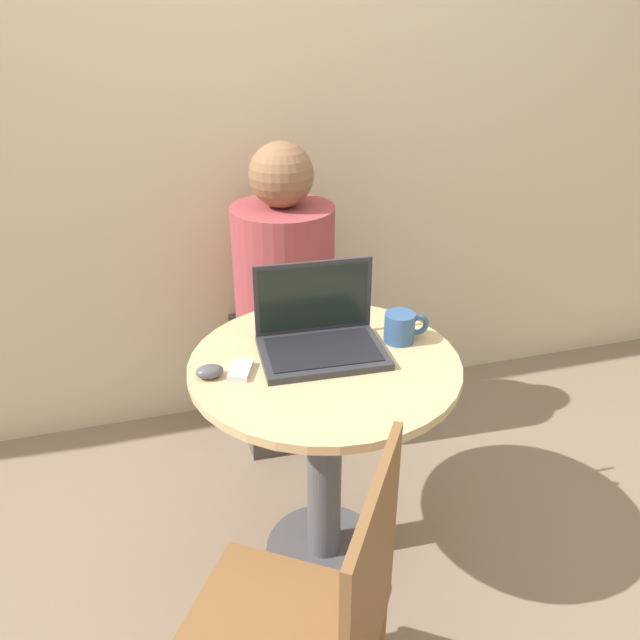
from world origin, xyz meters
TOP-DOWN VIEW (x-y plane):
  - ground_plane at (0.00, 0.00)m, footprint 12.00×12.00m
  - back_wall at (0.00, 0.94)m, footprint 7.00×0.05m
  - round_table at (0.00, 0.00)m, footprint 0.75×0.75m
  - laptop at (0.00, 0.06)m, footprint 0.36×0.26m
  - cell_phone at (-0.23, -0.00)m, footprint 0.08×0.11m
  - computer_mouse at (-0.32, 0.00)m, footprint 0.07×0.05m
  - coffee_cup at (0.24, 0.05)m, footprint 0.14×0.09m
  - person_seated at (0.03, 0.70)m, footprint 0.37×0.58m

SIDE VIEW (x-z plane):
  - ground_plane at x=0.00m, z-range 0.00..0.00m
  - person_seated at x=0.03m, z-range -0.10..1.10m
  - round_table at x=0.00m, z-range 0.16..0.89m
  - cell_phone at x=-0.23m, z-range 0.73..0.75m
  - computer_mouse at x=-0.32m, z-range 0.73..0.77m
  - coffee_cup at x=0.24m, z-range 0.73..0.82m
  - laptop at x=0.00m, z-range 0.66..0.90m
  - back_wall at x=0.00m, z-range 0.00..2.60m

